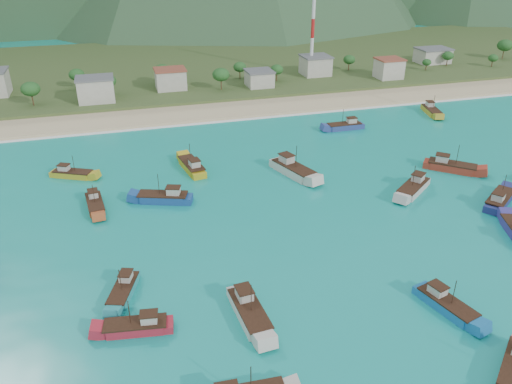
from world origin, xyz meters
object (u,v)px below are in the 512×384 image
object	(u,v)px
boat_22	(451,167)
boat_23	(95,205)
boat_21	(124,291)
boat_28	(293,170)
boat_18	(249,312)
boat_19	(192,167)
boat_0	(137,327)
boat_20	(446,305)
boat_11	(164,198)
boat_26	(72,174)
boat_15	(499,200)
boat_8	(413,188)
boat_7	(345,127)
radio_tower	(313,19)
boat_27	(431,111)

from	to	relation	value
boat_22	boat_23	bearing A→B (deg)	-51.59
boat_21	boat_28	size ratio (longest dim) A/B	0.70
boat_18	boat_19	world-z (taller)	boat_19
boat_19	boat_0	bearing A→B (deg)	-116.90
boat_0	boat_20	distance (m)	43.03
boat_11	boat_23	size ratio (longest dim) A/B	1.15
boat_28	boat_22	bearing A→B (deg)	147.90
boat_18	boat_28	distance (m)	47.91
boat_18	boat_19	distance (m)	51.03
boat_20	boat_26	size ratio (longest dim) A/B	1.06
boat_22	boat_26	bearing A→B (deg)	-62.28
boat_0	boat_15	world-z (taller)	boat_15
boat_22	boat_28	bearing A→B (deg)	-61.50
boat_8	boat_18	size ratio (longest dim) A/B	0.98
boat_15	boat_23	size ratio (longest dim) A/B	1.10
boat_18	boat_0	bearing A→B (deg)	-9.69
boat_28	boat_11	bearing A→B (deg)	-9.01
boat_7	boat_21	size ratio (longest dim) A/B	1.12
radio_tower	boat_8	size ratio (longest dim) A/B	3.62
boat_20	boat_23	xyz separation A→B (m)	(-47.74, 44.87, -0.03)
boat_18	boat_19	size ratio (longest dim) A/B	0.98
boat_21	boat_22	xyz separation A→B (m)	(73.28, 24.70, 0.28)
boat_15	boat_7	bearing A→B (deg)	157.10
boat_11	boat_8	bearing A→B (deg)	-81.68
boat_15	boat_23	bearing A→B (deg)	-140.42
boat_8	boat_22	distance (m)	15.71
boat_21	boat_26	distance (m)	45.67
boat_11	boat_18	xyz separation A→B (m)	(7.32, -37.46, 0.01)
boat_15	boat_23	world-z (taller)	boat_15
boat_11	boat_26	distance (m)	24.97
boat_19	boat_27	size ratio (longest dim) A/B	1.04
boat_7	boat_23	bearing A→B (deg)	113.16
boat_20	boat_22	size ratio (longest dim) A/B	0.94
boat_7	boat_11	xyz separation A→B (m)	(-52.86, -28.99, 0.05)
boat_21	boat_23	xyz separation A→B (m)	(-4.04, 28.83, 0.07)
boat_7	boat_22	world-z (taller)	boat_22
boat_19	boat_21	world-z (taller)	boat_19
boat_27	boat_28	world-z (taller)	boat_28
boat_8	boat_19	distance (m)	48.32
boat_19	radio_tower	bearing A→B (deg)	41.73
boat_18	boat_15	bearing A→B (deg)	-166.41
boat_0	boat_21	bearing A→B (deg)	17.24
boat_23	boat_26	xyz separation A→B (m)	(-4.84, 15.98, -0.02)
boat_11	boat_15	size ratio (longest dim) A/B	1.05
boat_23	boat_28	distance (m)	42.52
boat_7	boat_19	distance (m)	47.56
boat_0	boat_8	xyz separation A→B (m)	(57.92, 26.08, 0.21)
boat_19	boat_11	bearing A→B (deg)	-129.45
boat_18	boat_8	bearing A→B (deg)	-151.54
boat_0	boat_20	size ratio (longest dim) A/B	0.93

